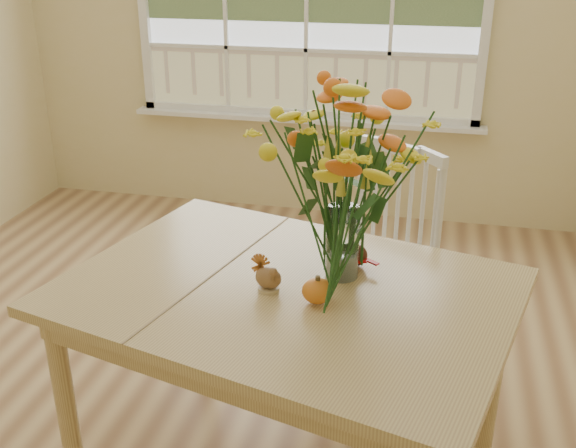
# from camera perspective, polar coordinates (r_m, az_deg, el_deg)

# --- Properties ---
(floor) EXTENTS (4.00, 4.50, 0.01)m
(floor) POSITION_cam_1_polar(r_m,az_deg,el_deg) (3.06, -7.25, -14.70)
(floor) COLOR #906745
(floor) RESTS_ON ground
(wall_back) EXTENTS (4.00, 0.02, 2.70)m
(wall_back) POSITION_cam_1_polar(r_m,az_deg,el_deg) (4.60, 1.66, 17.03)
(wall_back) COLOR beige
(wall_back) RESTS_ON floor
(dining_table) EXTENTS (1.68, 1.38, 0.78)m
(dining_table) POSITION_cam_1_polar(r_m,az_deg,el_deg) (2.31, -0.11, -7.30)
(dining_table) COLOR tan
(dining_table) RESTS_ON floor
(windsor_chair) EXTENTS (0.64, 0.63, 1.02)m
(windsor_chair) POSITION_cam_1_polar(r_m,az_deg,el_deg) (3.02, 7.88, -2.33)
(windsor_chair) COLOR white
(windsor_chair) RESTS_ON floor
(flower_vase) EXTENTS (0.53, 0.53, 0.63)m
(flower_vase) POSITION_cam_1_polar(r_m,az_deg,el_deg) (2.19, 4.86, 4.43)
(flower_vase) COLOR white
(flower_vase) RESTS_ON dining_table
(pumpkin) EXTENTS (0.10, 0.10, 0.08)m
(pumpkin) POSITION_cam_1_polar(r_m,az_deg,el_deg) (2.15, 2.52, -5.78)
(pumpkin) COLOR orange
(pumpkin) RESTS_ON dining_table
(turkey_figurine) EXTENTS (0.10, 0.08, 0.11)m
(turkey_figurine) POSITION_cam_1_polar(r_m,az_deg,el_deg) (2.22, -1.67, -4.60)
(turkey_figurine) COLOR #CCB78C
(turkey_figurine) RESTS_ON dining_table
(dark_gourd) EXTENTS (0.13, 0.09, 0.08)m
(dark_gourd) POSITION_cam_1_polar(r_m,az_deg,el_deg) (2.39, 5.73, -2.72)
(dark_gourd) COLOR #38160F
(dark_gourd) RESTS_ON dining_table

